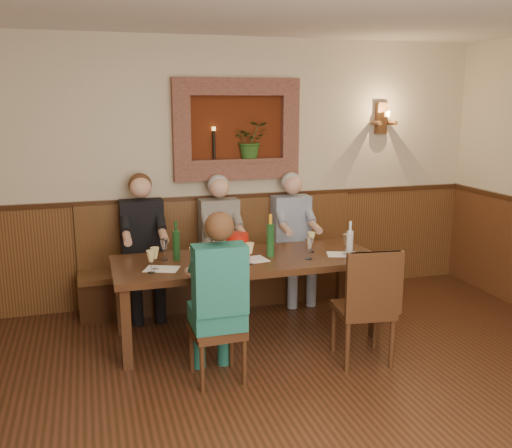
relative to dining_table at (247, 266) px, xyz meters
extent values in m
cube|color=beige|center=(0.00, 1.15, 0.72)|extent=(6.00, 0.04, 2.80)
cube|color=#512A17|center=(0.00, 1.13, -0.13)|extent=(6.00, 0.04, 1.10)
cube|color=#381E0F|center=(0.00, 1.13, 0.45)|extent=(6.02, 0.06, 0.05)
cube|color=#501D0B|center=(0.20, 1.13, 1.17)|extent=(1.00, 0.02, 0.70)
cube|color=brown|center=(0.20, 1.09, 1.61)|extent=(1.36, 0.12, 0.18)
cube|color=brown|center=(0.20, 1.09, 0.73)|extent=(1.36, 0.12, 0.18)
cube|color=brown|center=(-0.39, 1.09, 1.17)|extent=(0.18, 0.12, 0.70)
cube|color=brown|center=(0.79, 1.09, 1.17)|extent=(0.18, 0.12, 0.70)
cube|color=brown|center=(0.20, 1.09, 0.84)|extent=(1.00, 0.14, 0.04)
imported|color=#29531C|center=(0.35, 1.09, 1.06)|extent=(0.35, 0.30, 0.39)
cylinder|color=black|center=(-0.05, 1.09, 1.01)|extent=(0.03, 0.03, 0.30)
cylinder|color=#FFBF59|center=(-0.05, 1.09, 1.18)|extent=(0.04, 0.04, 0.04)
cube|color=#512A17|center=(1.90, 1.10, 1.27)|extent=(0.12, 0.08, 0.35)
cylinder|color=#512A17|center=(1.80, 1.03, 1.22)|extent=(0.05, 0.18, 0.05)
cylinder|color=#512A17|center=(2.00, 1.03, 1.22)|extent=(0.05, 0.18, 0.05)
cylinder|color=#FFBF59|center=(1.90, 0.97, 1.32)|extent=(0.06, 0.06, 0.06)
cube|color=#381E10|center=(0.00, 0.00, 0.04)|extent=(2.40, 0.90, 0.06)
cube|color=#381E10|center=(-1.12, -0.37, -0.33)|extent=(0.08, 0.08, 0.69)
cube|color=#381E10|center=(1.12, -0.37, -0.33)|extent=(0.08, 0.08, 0.69)
cube|color=#381E10|center=(-1.12, 0.37, -0.33)|extent=(0.08, 0.08, 0.69)
cube|color=#381E10|center=(1.12, 0.37, -0.33)|extent=(0.08, 0.08, 0.69)
cube|color=#381E0F|center=(0.00, 0.91, -0.48)|extent=(3.00, 0.40, 0.40)
cube|color=#512A17|center=(0.00, 0.91, -0.26)|extent=(3.00, 0.45, 0.06)
cube|color=#512A17|center=(0.00, 1.10, 0.10)|extent=(3.00, 0.06, 0.66)
cube|color=#381E10|center=(-0.45, -0.74, -0.49)|extent=(0.39, 0.39, 0.37)
cube|color=#381E10|center=(-0.45, -0.74, -0.28)|extent=(0.41, 0.41, 0.05)
cube|color=#381E10|center=(-0.44, -0.92, -0.03)|extent=(0.39, 0.06, 0.46)
cube|color=#381E10|center=(0.79, -0.76, -0.47)|extent=(0.47, 0.47, 0.42)
cube|color=#381E10|center=(0.79, -0.76, -0.23)|extent=(0.49, 0.49, 0.05)
cube|color=#381E10|center=(0.76, -0.96, 0.06)|extent=(0.44, 0.10, 0.52)
cube|color=black|center=(-0.84, 0.76, -0.45)|extent=(0.43, 0.45, 0.45)
cube|color=black|center=(-0.84, 0.93, 0.22)|extent=(0.43, 0.22, 0.56)
sphere|color=#D8A384|center=(-0.84, 0.89, 0.63)|extent=(0.21, 0.21, 0.21)
sphere|color=#4C2D19|center=(-0.84, 0.94, 0.65)|extent=(0.23, 0.23, 0.23)
cube|color=#5F5B57|center=(-0.05, 0.76, -0.45)|extent=(0.41, 0.43, 0.45)
cube|color=#5F5B57|center=(-0.05, 0.93, 0.20)|extent=(0.41, 0.21, 0.53)
sphere|color=#D8A384|center=(-0.05, 0.89, 0.59)|extent=(0.20, 0.20, 0.20)
sphere|color=#B2B2B2|center=(-0.05, 0.94, 0.61)|extent=(0.22, 0.22, 0.22)
cube|color=navy|center=(0.76, 0.76, -0.45)|extent=(0.41, 0.43, 0.45)
cube|color=navy|center=(0.76, 0.93, 0.20)|extent=(0.41, 0.21, 0.53)
sphere|color=#D8A384|center=(0.76, 0.89, 0.59)|extent=(0.20, 0.20, 0.20)
sphere|color=#B2B2B2|center=(0.76, 0.94, 0.61)|extent=(0.22, 0.22, 0.22)
cube|color=#195A58|center=(-0.45, -0.71, -0.45)|extent=(0.40, 0.41, 0.45)
cube|color=#195A58|center=(-0.45, -0.87, 0.18)|extent=(0.40, 0.21, 0.52)
sphere|color=#D8A384|center=(-0.45, -0.83, 0.57)|extent=(0.20, 0.20, 0.20)
sphere|color=#4C2D19|center=(-0.45, -0.88, 0.59)|extent=(0.22, 0.22, 0.22)
cylinder|color=#B4170B|center=(-0.09, 0.00, 0.19)|extent=(0.27, 0.27, 0.23)
cylinder|color=#19471E|center=(0.22, 0.00, 0.23)|extent=(0.09, 0.09, 0.31)
cylinder|color=orange|center=(0.22, 0.00, 0.43)|extent=(0.04, 0.04, 0.09)
cylinder|color=#19471E|center=(-0.62, 0.12, 0.21)|extent=(0.07, 0.07, 0.27)
cylinder|color=#19471E|center=(-0.62, 0.12, 0.39)|extent=(0.03, 0.03, 0.09)
cylinder|color=silver|center=(0.90, -0.25, 0.20)|extent=(0.07, 0.07, 0.25)
cylinder|color=silver|center=(0.90, -0.25, 0.37)|extent=(0.03, 0.03, 0.09)
cube|color=white|center=(-0.79, -0.13, 0.08)|extent=(0.34, 0.29, 0.00)
cube|color=white|center=(0.00, -0.08, 0.08)|extent=(0.35, 0.27, 0.00)
cube|color=white|center=(0.88, -0.14, 0.08)|extent=(0.32, 0.27, 0.00)
cube|color=white|center=(-0.33, -0.26, 0.08)|extent=(0.26, 0.19, 0.00)
camera|label=1|loc=(-1.35, -4.80, 1.48)|focal=40.00mm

